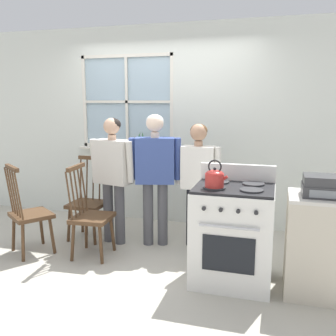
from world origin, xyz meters
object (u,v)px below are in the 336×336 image
(chair_near_wall, at_px, (90,217))
(stove, at_px, (233,233))
(person_teen_center, at_px, (155,167))
(side_counter, at_px, (318,245))
(chair_center_cluster, at_px, (29,215))
(kettle, at_px, (215,178))
(stereo, at_px, (323,186))
(person_elderly_left, at_px, (113,169))
(potted_plant, at_px, (141,143))
(person_adult_right, at_px, (198,174))
(chair_by_window, at_px, (88,203))

(chair_near_wall, bearing_deg, stove, -99.34)
(stove, bearing_deg, person_teen_center, 145.90)
(side_counter, bearing_deg, chair_center_cluster, 178.77)
(chair_center_cluster, distance_m, person_teen_center, 1.51)
(kettle, bearing_deg, chair_center_cluster, 175.55)
(stove, distance_m, stereo, 0.91)
(person_elderly_left, relative_size, stereo, 4.42)
(chair_near_wall, height_order, side_counter, chair_near_wall)
(person_elderly_left, distance_m, potted_plant, 0.92)
(chair_center_cluster, bearing_deg, person_adult_right, -121.45)
(chair_center_cluster, xyz_separation_m, potted_plant, (0.80, 1.46, 0.67))
(side_counter, bearing_deg, chair_by_window, 165.48)
(chair_center_cluster, bearing_deg, chair_by_window, -87.95)
(chair_by_window, relative_size, chair_center_cluster, 1.00)
(stove, bearing_deg, chair_center_cluster, 179.20)
(chair_by_window, relative_size, stove, 0.94)
(chair_by_window, distance_m, potted_plant, 1.15)
(person_adult_right, xyz_separation_m, kettle, (0.34, -0.90, 0.16))
(chair_by_window, relative_size, person_elderly_left, 0.68)
(potted_plant, xyz_separation_m, side_counter, (2.21, -1.52, -0.66))
(stereo, bearing_deg, chair_near_wall, 174.91)
(chair_near_wall, relative_size, stove, 0.94)
(person_adult_right, bearing_deg, stereo, -34.85)
(chair_by_window, distance_m, chair_near_wall, 0.57)
(person_adult_right, xyz_separation_m, side_counter, (1.25, -0.80, -0.41))
(chair_center_cluster, xyz_separation_m, person_teen_center, (1.27, 0.64, 0.49))
(person_elderly_left, bearing_deg, chair_near_wall, -87.42)
(person_teen_center, height_order, side_counter, person_teen_center)
(kettle, bearing_deg, side_counter, 6.15)
(person_adult_right, bearing_deg, stove, -58.50)
(person_adult_right, height_order, potted_plant, person_adult_right)
(potted_plant, height_order, stereo, potted_plant)
(chair_center_cluster, relative_size, person_teen_center, 0.66)
(chair_near_wall, xyz_separation_m, potted_plant, (0.11, 1.34, 0.67))
(chair_center_cluster, height_order, person_teen_center, person_teen_center)
(chair_near_wall, xyz_separation_m, person_elderly_left, (0.08, 0.44, 0.46))
(chair_by_window, relative_size, stereo, 2.99)
(person_teen_center, relative_size, potted_plant, 6.38)
(person_elderly_left, distance_m, stove, 1.66)
(person_teen_center, distance_m, stove, 1.28)
(person_elderly_left, height_order, person_adult_right, person_elderly_left)
(person_elderly_left, bearing_deg, person_adult_right, 22.96)
(chair_by_window, distance_m, side_counter, 2.69)
(person_teen_center, distance_m, stereo, 1.88)
(person_elderly_left, relative_size, person_teen_center, 0.97)
(chair_by_window, xyz_separation_m, potted_plant, (0.39, 0.85, 0.67))
(chair_by_window, xyz_separation_m, chair_center_cluster, (-0.41, -0.61, 0.00))
(chair_by_window, distance_m, chair_center_cluster, 0.73)
(chair_center_cluster, distance_m, person_elderly_left, 1.06)
(person_teen_center, bearing_deg, side_counter, -37.06)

